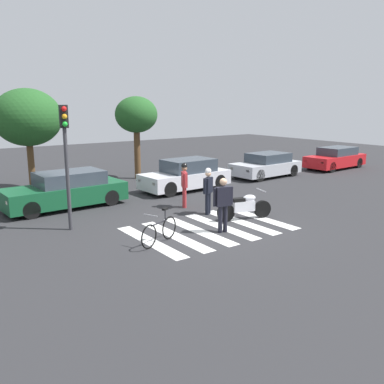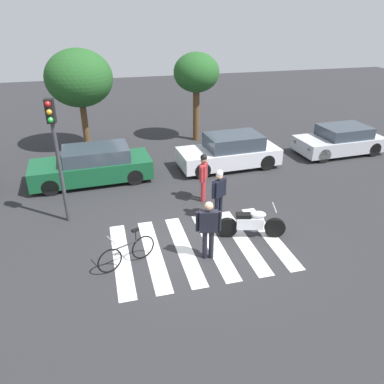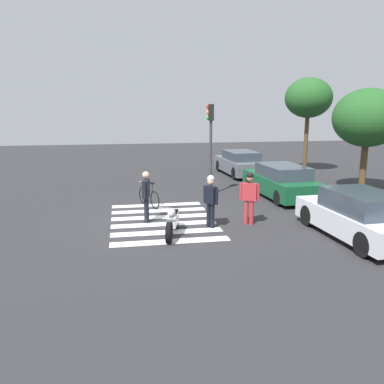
{
  "view_description": "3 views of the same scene",
  "coord_description": "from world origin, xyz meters",
  "px_view_note": "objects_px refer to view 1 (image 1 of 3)",
  "views": [
    {
      "loc": [
        -8.08,
        -10.28,
        4.05
      ],
      "look_at": [
        -0.15,
        0.77,
        1.11
      ],
      "focal_mm": 38.78,
      "sensor_mm": 36.0,
      "label": 1
    },
    {
      "loc": [
        -2.5,
        -8.75,
        6.31
      ],
      "look_at": [
        0.08,
        1.11,
        1.25
      ],
      "focal_mm": 34.97,
      "sensor_mm": 36.0,
      "label": 2
    },
    {
      "loc": [
        13.24,
        -1.34,
        3.85
      ],
      "look_at": [
        0.89,
        0.88,
        1.17
      ],
      "focal_mm": 37.12,
      "sensor_mm": 36.0,
      "label": 3
    }
  ],
  "objects_px": {
    "officer_by_motorcycle": "(208,188)",
    "car_green_compact": "(66,191)",
    "pedestrian_bystander": "(184,182)",
    "car_white_van": "(186,175)",
    "officer_on_foot": "(223,201)",
    "traffic_light_pole": "(66,147)",
    "leaning_bicycle": "(160,231)",
    "police_motorcycle": "(244,207)",
    "car_silver_sedan": "(266,165)",
    "car_red_convertible": "(335,158)"
  },
  "relations": [
    {
      "from": "officer_by_motorcycle",
      "to": "car_green_compact",
      "type": "distance_m",
      "value": 5.63
    },
    {
      "from": "pedestrian_bystander",
      "to": "car_white_van",
      "type": "height_order",
      "value": "pedestrian_bystander"
    },
    {
      "from": "officer_on_foot",
      "to": "traffic_light_pole",
      "type": "relative_size",
      "value": 0.44
    },
    {
      "from": "car_white_van",
      "to": "leaning_bicycle",
      "type": "bearing_deg",
      "value": -130.62
    },
    {
      "from": "leaning_bicycle",
      "to": "officer_on_foot",
      "type": "bearing_deg",
      "value": -6.25
    },
    {
      "from": "leaning_bicycle",
      "to": "officer_on_foot",
      "type": "height_order",
      "value": "officer_on_foot"
    },
    {
      "from": "police_motorcycle",
      "to": "leaning_bicycle",
      "type": "bearing_deg",
      "value": -173.18
    },
    {
      "from": "officer_by_motorcycle",
      "to": "car_white_van",
      "type": "relative_size",
      "value": 0.4
    },
    {
      "from": "officer_on_foot",
      "to": "traffic_light_pole",
      "type": "height_order",
      "value": "traffic_light_pole"
    },
    {
      "from": "car_green_compact",
      "to": "police_motorcycle",
      "type": "bearing_deg",
      "value": -49.99
    },
    {
      "from": "officer_on_foot",
      "to": "car_white_van",
      "type": "relative_size",
      "value": 0.4
    },
    {
      "from": "car_silver_sedan",
      "to": "traffic_light_pole",
      "type": "distance_m",
      "value": 12.91
    },
    {
      "from": "police_motorcycle",
      "to": "leaning_bicycle",
      "type": "xyz_separation_m",
      "value": [
        -3.76,
        -0.45,
        -0.07
      ]
    },
    {
      "from": "car_silver_sedan",
      "to": "traffic_light_pole",
      "type": "xyz_separation_m",
      "value": [
        -12.31,
        -3.31,
        2.06
      ]
    },
    {
      "from": "officer_on_foot",
      "to": "car_silver_sedan",
      "type": "height_order",
      "value": "officer_on_foot"
    },
    {
      "from": "police_motorcycle",
      "to": "officer_on_foot",
      "type": "relative_size",
      "value": 1.16
    },
    {
      "from": "car_white_van",
      "to": "car_red_convertible",
      "type": "distance_m",
      "value": 11.31
    },
    {
      "from": "leaning_bicycle",
      "to": "officer_by_motorcycle",
      "type": "xyz_separation_m",
      "value": [
        3.17,
        1.77,
        0.61
      ]
    },
    {
      "from": "leaning_bicycle",
      "to": "police_motorcycle",
      "type": "bearing_deg",
      "value": 6.82
    },
    {
      "from": "traffic_light_pole",
      "to": "car_red_convertible",
      "type": "bearing_deg",
      "value": 9.11
    },
    {
      "from": "police_motorcycle",
      "to": "pedestrian_bystander",
      "type": "bearing_deg",
      "value": 105.14
    },
    {
      "from": "officer_by_motorcycle",
      "to": "officer_on_foot",
      "type": "bearing_deg",
      "value": -115.68
    },
    {
      "from": "leaning_bicycle",
      "to": "traffic_light_pole",
      "type": "xyz_separation_m",
      "value": [
        -1.65,
        2.84,
        2.3
      ]
    },
    {
      "from": "officer_by_motorcycle",
      "to": "car_red_convertible",
      "type": "distance_m",
      "value": 13.75
    },
    {
      "from": "officer_by_motorcycle",
      "to": "car_red_convertible",
      "type": "xyz_separation_m",
      "value": [
        13.17,
        3.95,
        -0.35
      ]
    },
    {
      "from": "police_motorcycle",
      "to": "car_green_compact",
      "type": "bearing_deg",
      "value": 130.01
    },
    {
      "from": "pedestrian_bystander",
      "to": "car_silver_sedan",
      "type": "relative_size",
      "value": 0.43
    },
    {
      "from": "car_green_compact",
      "to": "pedestrian_bystander",
      "type": "bearing_deg",
      "value": -35.47
    },
    {
      "from": "pedestrian_bystander",
      "to": "car_red_convertible",
      "type": "distance_m",
      "value": 13.55
    },
    {
      "from": "car_silver_sedan",
      "to": "car_red_convertible",
      "type": "xyz_separation_m",
      "value": [
        5.67,
        -0.43,
        0.01
      ]
    },
    {
      "from": "car_silver_sedan",
      "to": "traffic_light_pole",
      "type": "relative_size",
      "value": 1.03
    },
    {
      "from": "pedestrian_bystander",
      "to": "traffic_light_pole",
      "type": "bearing_deg",
      "value": -176.6
    },
    {
      "from": "car_silver_sedan",
      "to": "pedestrian_bystander",
      "type": "bearing_deg",
      "value": -158.28
    },
    {
      "from": "traffic_light_pole",
      "to": "police_motorcycle",
      "type": "bearing_deg",
      "value": -23.85
    },
    {
      "from": "car_green_compact",
      "to": "car_red_convertible",
      "type": "height_order",
      "value": "car_green_compact"
    },
    {
      "from": "police_motorcycle",
      "to": "traffic_light_pole",
      "type": "xyz_separation_m",
      "value": [
        -5.41,
        2.39,
        2.24
      ]
    },
    {
      "from": "leaning_bicycle",
      "to": "car_red_convertible",
      "type": "relative_size",
      "value": 0.36
    },
    {
      "from": "officer_on_foot",
      "to": "car_silver_sedan",
      "type": "distance_m",
      "value": 10.61
    },
    {
      "from": "officer_by_motorcycle",
      "to": "car_red_convertible",
      "type": "relative_size",
      "value": 0.39
    },
    {
      "from": "leaning_bicycle",
      "to": "pedestrian_bystander",
      "type": "relative_size",
      "value": 0.9
    },
    {
      "from": "officer_on_foot",
      "to": "police_motorcycle",
      "type": "bearing_deg",
      "value": 23.84
    },
    {
      "from": "officer_on_foot",
      "to": "officer_by_motorcycle",
      "type": "distance_m",
      "value": 2.23
    },
    {
      "from": "officer_by_motorcycle",
      "to": "pedestrian_bystander",
      "type": "height_order",
      "value": "pedestrian_bystander"
    },
    {
      "from": "car_red_convertible",
      "to": "leaning_bicycle",
      "type": "bearing_deg",
      "value": -160.68
    },
    {
      "from": "leaning_bicycle",
      "to": "car_white_van",
      "type": "height_order",
      "value": "car_white_van"
    },
    {
      "from": "traffic_light_pole",
      "to": "car_green_compact",
      "type": "bearing_deg",
      "value": 72.97
    },
    {
      "from": "police_motorcycle",
      "to": "car_green_compact",
      "type": "relative_size",
      "value": 0.43
    },
    {
      "from": "car_green_compact",
      "to": "traffic_light_pole",
      "type": "distance_m",
      "value": 3.7
    },
    {
      "from": "police_motorcycle",
      "to": "car_silver_sedan",
      "type": "height_order",
      "value": "car_silver_sedan"
    },
    {
      "from": "officer_on_foot",
      "to": "car_white_van",
      "type": "distance_m",
      "value": 6.73
    }
  ]
}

